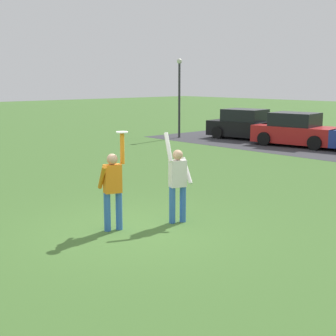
# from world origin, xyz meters

# --- Properties ---
(ground_plane) EXTENTS (120.00, 120.00, 0.00)m
(ground_plane) POSITION_xyz_m (0.00, 0.00, 0.00)
(ground_plane) COLOR #426B2D
(person_catcher) EXTENTS (0.48, 0.59, 2.08)m
(person_catcher) POSITION_xyz_m (-0.27, -0.30, 0.98)
(person_catcher) COLOR #3366B7
(person_catcher) RESTS_ON ground_plane
(person_defender) EXTENTS (0.56, 0.64, 2.04)m
(person_defender) POSITION_xyz_m (0.23, 1.12, 0.98)
(person_defender) COLOR #3366B7
(person_defender) RESTS_ON ground_plane
(frisbee_disc) EXTENTS (0.25, 0.25, 0.02)m
(frisbee_disc) POSITION_xyz_m (-0.19, -0.09, 2.09)
(frisbee_disc) COLOR white
(frisbee_disc) RESTS_ON person_catcher
(parked_car_black) EXTENTS (4.32, 2.50, 1.59)m
(parked_car_black) POSITION_xyz_m (-8.83, 14.79, 0.73)
(parked_car_black) COLOR black
(parked_car_black) RESTS_ON ground_plane
(parked_car_red) EXTENTS (4.32, 2.50, 1.59)m
(parked_car_red) POSITION_xyz_m (-5.40, 14.34, 0.73)
(parked_car_red) COLOR red
(parked_car_red) RESTS_ON ground_plane
(lamppost_by_lot) EXTENTS (0.28, 0.28, 4.26)m
(lamppost_by_lot) POSITION_xyz_m (-11.68, 12.53, 2.59)
(lamppost_by_lot) COLOR #2D2D33
(lamppost_by_lot) RESTS_ON ground_plane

